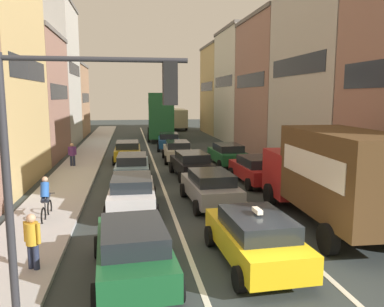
{
  "coord_description": "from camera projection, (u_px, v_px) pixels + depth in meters",
  "views": [
    {
      "loc": [
        -3.36,
        -8.38,
        4.7
      ],
      "look_at": [
        0.0,
        12.0,
        1.6
      ],
      "focal_mm": 35.57,
      "sensor_mm": 36.0,
      "label": 1
    }
  ],
  "objects": [
    {
      "name": "wagon_left_lane_second",
      "position": [
        132.0,
        192.0,
        15.72
      ],
      "size": [
        2.15,
        4.35,
        1.49
      ],
      "rotation": [
        0.0,
        0.0,
        1.54
      ],
      "color": "silver",
      "rests_on": "ground"
    },
    {
      "name": "taxi_centre_lane_front",
      "position": [
        255.0,
        237.0,
        10.68
      ],
      "size": [
        2.19,
        4.36,
        1.66
      ],
      "rotation": [
        0.0,
        0.0,
        1.61
      ],
      "color": "yellow",
      "rests_on": "ground"
    },
    {
      "name": "sedan_left_lane_front",
      "position": [
        133.0,
        249.0,
        9.84
      ],
      "size": [
        2.28,
        4.4,
        1.49
      ],
      "rotation": [
        0.0,
        0.0,
        1.63
      ],
      "color": "#19592D",
      "rests_on": "ground"
    },
    {
      "name": "bus_far_queue_secondary",
      "position": [
        175.0,
        117.0,
        55.91
      ],
      "size": [
        3.04,
        10.57,
        2.9
      ],
      "rotation": [
        0.0,
        0.0,
        1.54
      ],
      "color": "#BFB793",
      "rests_on": "ground"
    },
    {
      "name": "sedan_left_lane_fourth",
      "position": [
        128.0,
        151.0,
        27.66
      ],
      "size": [
        2.1,
        4.32,
        1.49
      ],
      "rotation": [
        0.0,
        0.0,
        1.56
      ],
      "color": "#B29319",
      "rests_on": "ground"
    },
    {
      "name": "sedan_right_lane_behind_truck",
      "position": [
        256.0,
        169.0,
        20.6
      ],
      "size": [
        2.17,
        4.35,
        1.49
      ],
      "rotation": [
        0.0,
        0.0,
        1.6
      ],
      "color": "#A51E1E",
      "rests_on": "ground"
    },
    {
      "name": "coupe_centre_lane_fourth",
      "position": [
        177.0,
        150.0,
        27.82
      ],
      "size": [
        2.17,
        4.35,
        1.49
      ],
      "rotation": [
        0.0,
        0.0,
        1.54
      ],
      "color": "beige",
      "rests_on": "ground"
    },
    {
      "name": "lane_stripe_left",
      "position": [
        153.0,
        159.0,
        28.65
      ],
      "size": [
        0.16,
        60.0,
        0.01
      ],
      "primitive_type": "cube",
      "color": "silver",
      "rests_on": "ground"
    },
    {
      "name": "wagon_right_lane_far",
      "position": [
        227.0,
        154.0,
        26.11
      ],
      "size": [
        2.15,
        4.35,
        1.49
      ],
      "rotation": [
        0.0,
        0.0,
        1.6
      ],
      "color": "#19592D",
      "rests_on": "ground"
    },
    {
      "name": "sidewalk_left",
      "position": [
        84.0,
        160.0,
        27.84
      ],
      "size": [
        2.6,
        64.0,
        0.14
      ],
      "primitive_type": "cube",
      "color": "#B1B1B1",
      "rests_on": "ground"
    },
    {
      "name": "bus_mid_queue_primary",
      "position": [
        160.0,
        113.0,
        42.32
      ],
      "size": [
        3.2,
        10.61,
        5.06
      ],
      "rotation": [
        0.0,
        0.0,
        1.52
      ],
      "color": "#1E6033",
      "rests_on": "ground"
    },
    {
      "name": "pedestrian_near_kerb",
      "position": [
        72.0,
        154.0,
        25.15
      ],
      "size": [
        0.54,
        0.34,
        1.66
      ],
      "rotation": [
        0.0,
        0.0,
        4.77
      ],
      "color": "#262D47",
      "rests_on": "ground"
    },
    {
      "name": "lane_stripe_right",
      "position": [
        197.0,
        158.0,
        29.2
      ],
      "size": [
        0.16,
        60.0,
        0.01
      ],
      "primitive_type": "cube",
      "color": "silver",
      "rests_on": "ground"
    },
    {
      "name": "building_row_left",
      "position": [
        5.0,
        80.0,
        26.92
      ],
      "size": [
        7.2,
        43.9,
        13.6
      ],
      "rotation": [
        0.0,
        0.0,
        1.57
      ],
      "color": "#936B5B",
      "rests_on": "ground"
    },
    {
      "name": "sedan_centre_lane_second",
      "position": [
        210.0,
        187.0,
        16.6
      ],
      "size": [
        2.23,
        4.38,
        1.49
      ],
      "rotation": [
        0.0,
        0.0,
        1.62
      ],
      "color": "gray",
      "rests_on": "ground"
    },
    {
      "name": "cyclist_on_sidewalk",
      "position": [
        46.0,
        199.0,
        14.37
      ],
      "size": [
        0.5,
        1.73,
        1.72
      ],
      "rotation": [
        0.0,
        0.0,
        1.56
      ],
      "color": "black",
      "rests_on": "ground"
    },
    {
      "name": "sedan_centre_lane_fifth",
      "position": [
        169.0,
        141.0,
        34.02
      ],
      "size": [
        2.3,
        4.41,
        1.49
      ],
      "rotation": [
        0.0,
        0.0,
        1.5
      ],
      "color": "#194C8C",
      "rests_on": "ground"
    },
    {
      "name": "building_row_right",
      "position": [
        289.0,
        85.0,
        31.75
      ],
      "size": [
        7.2,
        43.9,
        12.1
      ],
      "rotation": [
        0.0,
        0.0,
        -1.57
      ],
      "color": "tan",
      "rests_on": "ground"
    },
    {
      "name": "ground_plane",
      "position": [
        271.0,
        288.0,
        9.41
      ],
      "size": [
        140.0,
        140.0,
        0.0
      ],
      "primitive_type": "plane",
      "color": "#313939"
    },
    {
      "name": "hatchback_centre_lane_third",
      "position": [
        191.0,
        164.0,
        22.31
      ],
      "size": [
        2.29,
        4.41,
        1.49
      ],
      "rotation": [
        0.0,
        0.0,
        1.64
      ],
      "color": "black",
      "rests_on": "ground"
    },
    {
      "name": "pedestrian_mid_sidewalk",
      "position": [
        32.0,
        240.0,
        10.05
      ],
      "size": [
        0.48,
        0.34,
        1.66
      ],
      "rotation": [
        0.0,
        0.0,
        4.18
      ],
      "color": "#262D47",
      "rests_on": "ground"
    },
    {
      "name": "removalist_box_truck",
      "position": [
        331.0,
        174.0,
        13.56
      ],
      "size": [
        2.91,
        7.78,
        3.58
      ],
      "rotation": [
        0.0,
        0.0,
        1.54
      ],
      "color": "#A51E1E",
      "rests_on": "ground"
    },
    {
      "name": "sedan_left_lane_third",
      "position": [
        132.0,
        166.0,
        21.52
      ],
      "size": [
        2.17,
        4.35,
        1.49
      ],
      "rotation": [
        0.0,
        0.0,
        1.54
      ],
      "color": "#759EB7",
      "rests_on": "ground"
    },
    {
      "name": "traffic_light_pole",
      "position": [
        73.0,
        143.0,
        7.36
      ],
      "size": [
        3.58,
        0.38,
        5.5
      ],
      "color": "#2D2D33",
      "rests_on": "ground"
    }
  ]
}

